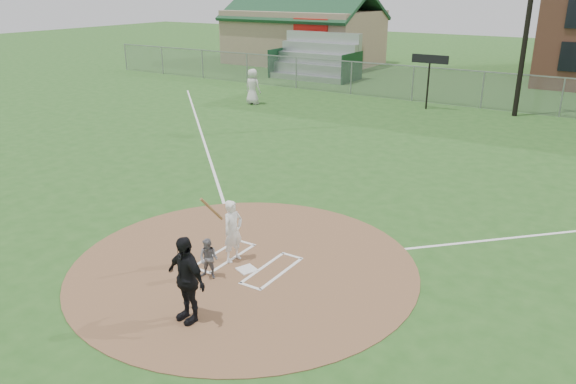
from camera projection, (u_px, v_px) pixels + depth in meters
The scene contains 13 objects.
ground at pixel (244, 266), 13.66m from camera, with size 140.00×140.00×0.00m, color #25521C.
dirt_circle at pixel (244, 266), 13.66m from camera, with size 8.40×8.40×0.02m, color brown.
home_plate at pixel (247, 269), 13.43m from camera, with size 0.41×0.41×0.03m, color white.
foul_line_third at pixel (202, 136), 25.30m from camera, with size 0.10×24.00×0.01m, color white.
catcher at pixel (209, 259), 12.92m from camera, with size 0.48×0.37×0.98m, color slate.
umpire at pixel (186, 279), 11.15m from camera, with size 1.08×0.45×1.85m, color black.
ondeck_player at pixel (253, 87), 31.85m from camera, with size 0.97×0.63×1.99m, color silver.
batters_boxes at pixel (248, 263), 13.77m from camera, with size 2.08×1.88×0.01m.
batter_at_plate at pixel (233, 231), 13.66m from camera, with size 0.66×1.01×1.78m.
outfield_fence at pixel (483, 90), 30.75m from camera, with size 56.08×0.08×2.03m.
bleachers at pixel (315, 56), 40.39m from camera, with size 6.08×3.20×3.20m.
clubhouse at pixel (304, 35), 48.00m from camera, with size 12.20×8.71×6.23m.
scoreboard_sign at pixel (430, 65), 30.10m from camera, with size 2.00×0.10×2.93m.
Camera 1 is at (7.41, -9.73, 6.44)m, focal length 35.00 mm.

